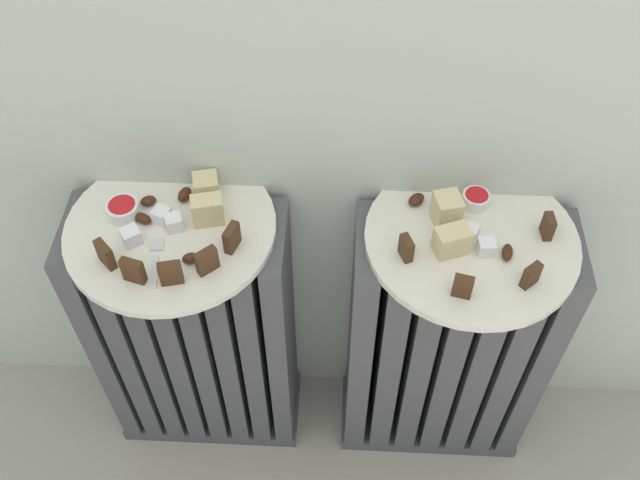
{
  "coord_description": "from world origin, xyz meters",
  "views": [
    {
      "loc": [
        0.03,
        -0.39,
        1.38
      ],
      "look_at": [
        0.0,
        0.28,
        0.57
      ],
      "focal_mm": 40.04,
      "sensor_mm": 36.0,
      "label": 1
    }
  ],
  "objects_px": {
    "jam_bowl_left": "(123,209)",
    "jam_bowl_right": "(476,199)",
    "fork": "(156,258)",
    "radiator_right": "(444,347)",
    "plate_left": "(171,228)",
    "plate_right": "(471,239)",
    "radiator_left": "(198,337)"
  },
  "relations": [
    {
      "from": "jam_bowl_left",
      "to": "fork",
      "type": "distance_m",
      "value": 0.1
    },
    {
      "from": "jam_bowl_left",
      "to": "radiator_right",
      "type": "bearing_deg",
      "value": -1.87
    },
    {
      "from": "plate_left",
      "to": "jam_bowl_right",
      "type": "height_order",
      "value": "jam_bowl_right"
    },
    {
      "from": "radiator_left",
      "to": "jam_bowl_right",
      "type": "xyz_separation_m",
      "value": [
        0.45,
        0.06,
        0.32
      ]
    },
    {
      "from": "plate_right",
      "to": "radiator_right",
      "type": "bearing_deg",
      "value": -90.0
    },
    {
      "from": "radiator_left",
      "to": "radiator_right",
      "type": "height_order",
      "value": "same"
    },
    {
      "from": "jam_bowl_left",
      "to": "fork",
      "type": "bearing_deg",
      "value": -51.75
    },
    {
      "from": "radiator_left",
      "to": "jam_bowl_right",
      "type": "bearing_deg",
      "value": 8.21
    },
    {
      "from": "radiator_left",
      "to": "jam_bowl_left",
      "type": "distance_m",
      "value": 0.33
    },
    {
      "from": "radiator_right",
      "to": "plate_left",
      "type": "distance_m",
      "value": 0.53
    },
    {
      "from": "jam_bowl_left",
      "to": "plate_left",
      "type": "bearing_deg",
      "value": -13.36
    },
    {
      "from": "jam_bowl_left",
      "to": "jam_bowl_right",
      "type": "relative_size",
      "value": 1.15
    },
    {
      "from": "plate_right",
      "to": "fork",
      "type": "height_order",
      "value": "fork"
    },
    {
      "from": "radiator_left",
      "to": "fork",
      "type": "distance_m",
      "value": 0.31
    },
    {
      "from": "radiator_right",
      "to": "jam_bowl_left",
      "type": "relative_size",
      "value": 12.11
    },
    {
      "from": "jam_bowl_right",
      "to": "plate_right",
      "type": "bearing_deg",
      "value": -98.32
    },
    {
      "from": "radiator_left",
      "to": "plate_right",
      "type": "distance_m",
      "value": 0.53
    },
    {
      "from": "plate_left",
      "to": "jam_bowl_left",
      "type": "height_order",
      "value": "jam_bowl_left"
    },
    {
      "from": "jam_bowl_left",
      "to": "jam_bowl_right",
      "type": "bearing_deg",
      "value": 5.29
    },
    {
      "from": "radiator_left",
      "to": "jam_bowl_right",
      "type": "relative_size",
      "value": 13.93
    },
    {
      "from": "radiator_right",
      "to": "fork",
      "type": "distance_m",
      "value": 0.54
    },
    {
      "from": "jam_bowl_right",
      "to": "fork",
      "type": "relative_size",
      "value": 0.46
    },
    {
      "from": "plate_right",
      "to": "jam_bowl_right",
      "type": "distance_m",
      "value": 0.07
    },
    {
      "from": "plate_left",
      "to": "plate_right",
      "type": "height_order",
      "value": "same"
    },
    {
      "from": "radiator_right",
      "to": "fork",
      "type": "bearing_deg",
      "value": -172.11
    },
    {
      "from": "plate_left",
      "to": "fork",
      "type": "distance_m",
      "value": 0.06
    },
    {
      "from": "plate_right",
      "to": "jam_bowl_left",
      "type": "distance_m",
      "value": 0.51
    },
    {
      "from": "radiator_right",
      "to": "plate_left",
      "type": "height_order",
      "value": "plate_left"
    },
    {
      "from": "radiator_right",
      "to": "jam_bowl_left",
      "type": "xyz_separation_m",
      "value": [
        -0.51,
        0.02,
        0.32
      ]
    },
    {
      "from": "fork",
      "to": "plate_left",
      "type": "bearing_deg",
      "value": 82.58
    },
    {
      "from": "plate_left",
      "to": "fork",
      "type": "relative_size",
      "value": 3.47
    },
    {
      "from": "radiator_left",
      "to": "radiator_right",
      "type": "bearing_deg",
      "value": 0.0
    }
  ]
}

